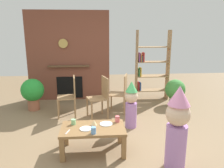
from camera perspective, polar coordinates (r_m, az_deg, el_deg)
name	(u,v)px	position (r m, az deg, el deg)	size (l,w,h in m)	color
ground_plane	(105,142)	(3.93, -1.76, -14.77)	(12.00, 12.00, 0.00)	#846B4C
brick_fireplace_feature	(69,57)	(6.13, -11.16, 7.02)	(2.20, 0.28, 2.40)	brown
bookshelf	(150,67)	(6.13, 9.82, 4.25)	(0.90, 0.28, 1.90)	#9E7A51
coffee_table	(93,131)	(3.52, -4.93, -12.16)	(1.00, 0.58, 0.41)	olive
paper_cup_near_left	(117,119)	(3.65, 1.40, -9.08)	(0.07, 0.07, 0.10)	#E5666B
paper_cup_near_right	(93,130)	(3.28, -4.84, -11.91)	(0.08, 0.08, 0.10)	#669EE0
paper_cup_center	(74,122)	(3.61, -9.97, -9.67)	(0.07, 0.07, 0.09)	#8CD18C
paper_plate_front	(86,129)	(3.44, -6.80, -11.46)	(0.19, 0.19, 0.01)	white
paper_plate_rear	(106,124)	(3.58, -1.51, -10.31)	(0.21, 0.21, 0.01)	white
birthday_cake_slice	(94,122)	(3.55, -4.72, -9.92)	(0.10, 0.10, 0.08)	#EAC68C
table_fork	(68,132)	(3.39, -11.46, -12.10)	(0.15, 0.02, 0.01)	silver
child_with_cone_hat	(177,126)	(3.13, 16.58, -10.39)	(0.33, 0.33, 1.18)	#B27FCC
child_in_pink	(131,103)	(4.32, 5.02, -5.01)	(0.26, 0.26, 0.94)	#B27FCC
dining_chair_left	(70,94)	(4.96, -10.76, -2.54)	(0.44, 0.44, 0.90)	#9E7A51
dining_chair_middle	(101,95)	(4.80, -2.83, -2.84)	(0.50, 0.50, 0.90)	#9E7A51
dining_chair_right	(121,91)	(5.09, 2.47, -1.88)	(0.49, 0.49, 0.90)	#9E7A51
potted_plant_tall	(175,90)	(5.89, 16.06, -1.63)	(0.51, 0.51, 0.66)	beige
potted_plant_short	(33,92)	(5.59, -19.92, -1.86)	(0.54, 0.54, 0.77)	#9E5B42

